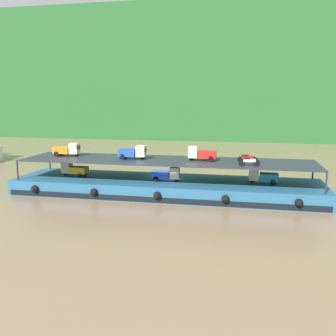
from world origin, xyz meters
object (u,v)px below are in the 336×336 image
mini_truck_lower_stern (74,169)px  mini_truck_lower_aft (166,174)px  mini_truck_lower_mid (263,176)px  motorcycle_upper_centre (247,158)px  mini_truck_upper_mid (133,152)px  cargo_barge (166,187)px  mini_truck_upper_fore (202,154)px  motorcycle_upper_port (249,161)px  mini_truck_upper_stern (67,150)px

mini_truck_lower_stern → mini_truck_lower_aft: 10.11m
mini_truck_lower_mid → motorcycle_upper_centre: (-1.52, -0.28, 1.74)m
mini_truck_lower_stern → mini_truck_upper_mid: (6.53, -0.07, 2.00)m
cargo_barge → mini_truck_upper_fore: bearing=6.8°
motorcycle_upper_port → motorcycle_upper_centre: 1.94m
mini_truck_lower_aft → mini_truck_upper_stern: size_ratio=1.01×
mini_truck_lower_stern → mini_truck_lower_mid: bearing=0.7°
mini_truck_lower_mid → mini_truck_upper_fore: mini_truck_upper_fore is taller
mini_truck_lower_stern → mini_truck_lower_aft: (10.10, -0.58, 0.00)m
mini_truck_upper_fore → motorcycle_upper_centre: size_ratio=1.45×
mini_truck_upper_fore → motorcycle_upper_port: 5.14m
mini_truck_lower_aft → mini_truck_upper_stern: (-11.07, 1.11, 2.00)m
mini_truck_upper_stern → motorcycle_upper_port: (18.98, -2.51, -0.26)m
mini_truck_lower_mid → motorcycle_upper_port: motorcycle_upper_port is taller
mini_truck_lower_mid → mini_truck_upper_mid: size_ratio=1.00×
mini_truck_lower_stern → motorcycle_upper_port: size_ratio=1.45×
mini_truck_lower_mid → motorcycle_upper_port: (-1.38, -2.22, 1.74)m
mini_truck_lower_stern → mini_truck_upper_stern: size_ratio=1.00×
mini_truck_lower_stern → motorcycle_upper_port: (18.01, -1.98, 1.74)m
motorcycle_upper_centre → mini_truck_lower_stern: bearing=179.9°
cargo_barge → mini_truck_lower_mid: size_ratio=11.09×
mini_truck_lower_aft → motorcycle_upper_port: size_ratio=1.47×
mini_truck_upper_mid → motorcycle_upper_port: (11.48, -1.91, -0.26)m
mini_truck_upper_fore → mini_truck_lower_stern: bearing=-178.5°
cargo_barge → motorcycle_upper_port: (8.08, -1.91, 3.18)m
cargo_barge → mini_truck_upper_stern: size_ratio=11.07×
mini_truck_upper_stern → mini_truck_upper_mid: (7.50, -0.60, 0.00)m
mini_truck_upper_fore → motorcycle_upper_centre: bearing=-5.1°
motorcycle_upper_centre → motorcycle_upper_port: bearing=-85.7°
mini_truck_lower_mid → motorcycle_upper_port: size_ratio=1.46×
mini_truck_lower_stern → cargo_barge: bearing=-0.4°
mini_truck_upper_mid → motorcycle_upper_port: size_ratio=1.46×
mini_truck_lower_stern → mini_truck_lower_mid: (19.38, 0.24, 0.00)m
mini_truck_upper_stern → motorcycle_upper_centre: 18.85m
mini_truck_lower_aft → motorcycle_upper_centre: 7.98m
mini_truck_lower_stern → motorcycle_upper_centre: 17.95m
motorcycle_upper_port → motorcycle_upper_centre: (-0.15, 1.94, 0.00)m
motorcycle_upper_port → mini_truck_lower_stern: bearing=173.7°
mini_truck_lower_mid → mini_truck_upper_fore: size_ratio=1.01×
cargo_barge → mini_truck_upper_mid: size_ratio=11.08×
cargo_barge → mini_truck_lower_aft: 1.54m
cargo_barge → mini_truck_upper_stern: 11.45m
cargo_barge → mini_truck_upper_mid: bearing=-179.9°
mini_truck_lower_stern → mini_truck_upper_mid: size_ratio=1.00×
mini_truck_upper_stern → mini_truck_upper_fore: same height
mini_truck_upper_mid → motorcycle_upper_centre: size_ratio=1.46×
mini_truck_lower_aft → mini_truck_upper_fore: size_ratio=1.02×
mini_truck_lower_aft → mini_truck_upper_mid: 4.12m
mini_truck_lower_stern → mini_truck_upper_stern: 2.29m
mini_truck_upper_mid → mini_truck_lower_stern: bearing=179.4°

